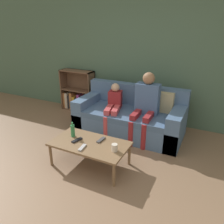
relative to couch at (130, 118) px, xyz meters
name	(u,v)px	position (x,y,z in m)	size (l,w,h in m)	color
ground_plane	(66,193)	(-0.08, -1.87, -0.29)	(22.00, 22.00, 0.00)	#84664C
wall_back	(141,57)	(-0.08, 0.70, 1.01)	(12.00, 0.06, 2.60)	#4C6B56
couch	(130,118)	(0.00, 0.00, 0.00)	(1.95, 0.91, 0.84)	#4C6B93
bookshelf	(78,95)	(-1.54, 0.54, 0.06)	(0.79, 0.28, 0.94)	brown
coffee_table	(90,145)	(-0.12, -1.23, 0.04)	(1.08, 0.59, 0.36)	brown
person_adult	(146,102)	(0.31, -0.08, 0.39)	(0.41, 0.63, 1.17)	maroon
person_child	(113,106)	(-0.28, -0.14, 0.23)	(0.37, 0.66, 0.90)	#C6474C
cup_near	(115,148)	(0.28, -1.27, 0.13)	(0.08, 0.08, 0.10)	silver
tv_remote_0	(101,140)	(-0.01, -1.11, 0.09)	(0.06, 0.17, 0.02)	#47474C
tv_remote_1	(77,140)	(-0.31, -1.27, 0.09)	(0.09, 0.18, 0.02)	black
tv_remote_2	(82,148)	(-0.13, -1.40, 0.09)	(0.07, 0.17, 0.02)	#B7B7BC
bottle	(73,130)	(-0.44, -1.18, 0.17)	(0.06, 0.06, 0.23)	#33844C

